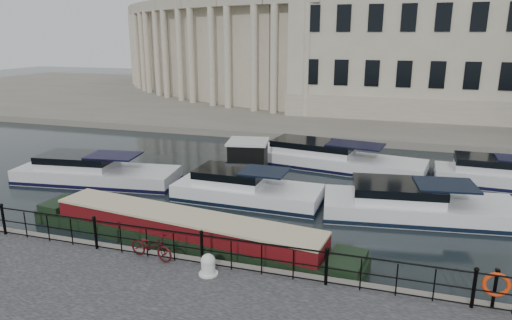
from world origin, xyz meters
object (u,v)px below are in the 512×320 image
Objects in this scene: life_ring_post at (496,285)px; bicycle at (151,246)px; harbour_hut at (248,161)px; mooring_bollard at (208,265)px; narrowboat at (184,235)px.

bicycle is at bearing -179.09° from life_ring_post.
bicycle is 0.50× the size of harbour_hut.
mooring_bollard is (2.21, -0.40, -0.12)m from bicycle.
harbour_hut reaches higher than mooring_bollard.
mooring_bollard is at bearing -44.46° from narrowboat.
mooring_bollard is 8.15m from life_ring_post.
mooring_bollard is at bearing -176.01° from life_ring_post.
life_ring_post is (8.12, 0.57, 0.41)m from mooring_bollard.
narrowboat is at bearing -98.13° from harbour_hut.
bicycle is at bearing -98.61° from harbour_hut.
bicycle reaches higher than narrowboat.
harbour_hut is (-10.59, 10.92, -0.33)m from life_ring_post.
narrowboat is at bearing 9.74° from bicycle.
narrowboat is (-2.19, 2.77, -0.51)m from mooring_bollard.
bicycle is 2.45× the size of mooring_bollard.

